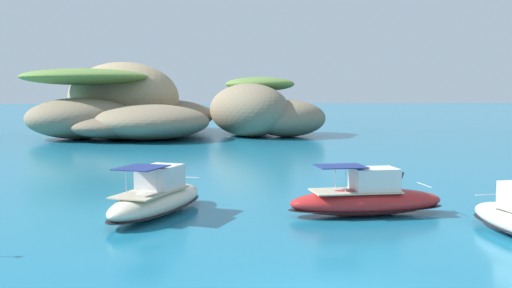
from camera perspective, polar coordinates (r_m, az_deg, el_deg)
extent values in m
ellipsoid|color=#9E8966|center=(78.82, -12.40, 4.29)|extent=(20.30, 21.23, 8.89)
ellipsoid|color=#84755B|center=(70.51, -16.06, 2.34)|extent=(15.60, 14.89, 4.58)
ellipsoid|color=#84755B|center=(67.77, -9.95, 2.06)|extent=(16.74, 16.60, 3.88)
ellipsoid|color=#756651|center=(78.95, -9.55, 2.65)|extent=(21.55, 23.35, 4.22)
ellipsoid|color=#756651|center=(69.95, -11.58, 1.78)|extent=(18.54, 19.72, 3.02)
ellipsoid|color=olive|center=(73.69, -15.76, 6.08)|extent=(14.62, 13.29, 1.92)
ellipsoid|color=#84755B|center=(75.91, -0.48, 2.94)|extent=(9.32, 9.68, 5.09)
ellipsoid|color=#84755B|center=(70.41, -0.67, 3.20)|extent=(12.72, 13.73, 6.18)
ellipsoid|color=#84755B|center=(70.59, 3.00, 2.42)|extent=(12.21, 11.84, 4.26)
ellipsoid|color=#756651|center=(74.04, -1.00, 2.03)|extent=(8.74, 9.83, 2.89)
ellipsoid|color=olive|center=(73.73, 0.38, 5.64)|extent=(8.34, 7.58, 1.70)
ellipsoid|color=red|center=(27.90, 10.31, -5.35)|extent=(7.22, 2.69, 1.20)
ellipsoid|color=black|center=(27.95, 10.31, -5.90)|extent=(7.36, 2.74, 0.14)
cube|color=#C6B793|center=(27.63, 9.30, -4.36)|extent=(4.02, 2.11, 0.06)
cube|color=silver|center=(27.85, 11.03, -3.22)|extent=(2.09, 1.64, 0.99)
cube|color=#2D4756|center=(28.21, 12.96, -2.95)|extent=(0.34, 1.39, 0.53)
cylinder|color=silver|center=(28.83, 15.50, -3.72)|extent=(0.16, 1.48, 0.04)
cube|color=navy|center=(27.24, 7.93, -2.08)|extent=(2.25, 1.82, 0.04)
cylinder|color=silver|center=(28.02, 7.45, -3.03)|extent=(0.03, 0.03, 1.13)
cylinder|color=silver|center=(26.62, 8.39, -3.48)|extent=(0.03, 0.03, 1.13)
cube|color=#2D4756|center=(26.15, 22.88, -3.95)|extent=(1.37, 0.43, 0.52)
cylinder|color=silver|center=(27.31, 21.14, -4.43)|extent=(1.45, 0.25, 0.04)
ellipsoid|color=beige|center=(27.80, -9.30, -5.33)|extent=(5.06, 7.54, 1.24)
ellipsoid|color=black|center=(27.85, -9.29, -5.90)|extent=(5.16, 7.69, 0.15)
cube|color=#C6B793|center=(27.24, -9.87, -4.44)|extent=(3.38, 4.42, 0.06)
cube|color=silver|center=(27.94, -8.96, -3.05)|extent=(2.25, 2.50, 1.02)
cube|color=#2D4756|center=(28.83, -7.97, -2.57)|extent=(1.39, 0.82, 0.55)
cylinder|color=silver|center=(30.16, -6.68, -3.10)|extent=(1.41, 0.68, 0.04)
cube|color=navy|center=(26.44, -10.70, -2.18)|extent=(2.47, 2.71, 0.04)
cylinder|color=silver|center=(26.92, -12.09, -3.33)|extent=(0.03, 0.03, 1.17)
cylinder|color=silver|center=(26.14, -9.23, -3.54)|extent=(0.03, 0.03, 1.17)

